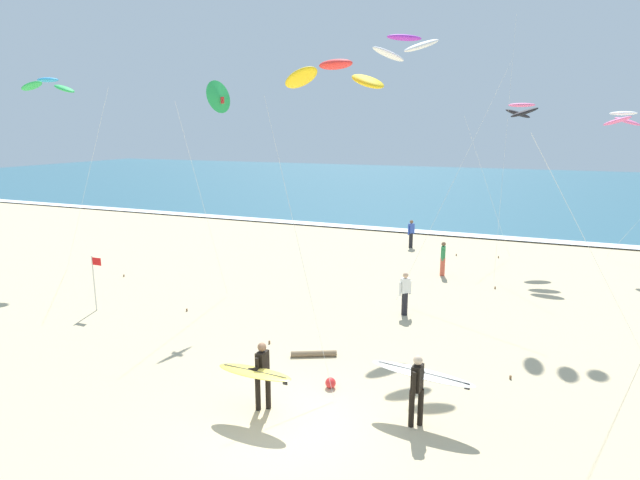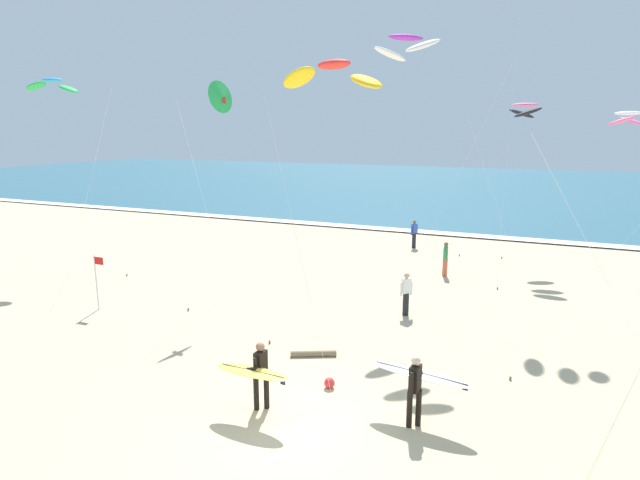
# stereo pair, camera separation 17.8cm
# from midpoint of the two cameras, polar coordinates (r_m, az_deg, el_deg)

# --- Properties ---
(ground_plane) EXTENTS (160.00, 160.00, 0.00)m
(ground_plane) POSITION_cam_midpoint_polar(r_m,az_deg,el_deg) (12.64, -3.18, -19.50)
(ground_plane) COLOR #D1BA8E
(ocean_water) EXTENTS (160.00, 60.00, 0.08)m
(ocean_water) POSITION_cam_midpoint_polar(r_m,az_deg,el_deg) (63.31, 18.63, 5.51)
(ocean_water) COLOR #2D6075
(ocean_water) RESTS_ON ground
(shoreline_foam) EXTENTS (160.00, 1.23, 0.01)m
(shoreline_foam) POSITION_cam_midpoint_polar(r_m,az_deg,el_deg) (34.06, 14.47, 0.66)
(shoreline_foam) COLOR white
(shoreline_foam) RESTS_ON ocean_water
(surfer_lead) EXTENTS (2.49, 1.03, 1.71)m
(surfer_lead) POSITION_cam_midpoint_polar(r_m,az_deg,el_deg) (12.39, 11.08, -14.85)
(surfer_lead) COLOR black
(surfer_lead) RESTS_ON ground
(surfer_trailing) EXTENTS (1.93, 0.94, 1.71)m
(surfer_trailing) POSITION_cam_midpoint_polar(r_m,az_deg,el_deg) (12.66, -6.50, -14.14)
(surfer_trailing) COLOR black
(surfer_trailing) RESTS_ON ground
(kite_arc_ivory_near) EXTENTS (4.96, 2.95, 7.47)m
(kite_arc_ivory_near) POSITION_cam_midpoint_polar(r_m,az_deg,el_deg) (30.15, 30.83, 11.36)
(kite_arc_ivory_near) COLOR pink
(kite_arc_ivory_near) RESTS_ON ground
(kite_arc_rose_mid) EXTENTS (3.55, 2.83, 7.86)m
(kite_arc_rose_mid) POSITION_cam_midpoint_polar(r_m,az_deg,el_deg) (28.08, 21.72, 13.06)
(kite_arc_rose_mid) COLOR black
(kite_arc_rose_mid) RESTS_ON ground
(kite_arc_cobalt_high) EXTENTS (4.06, 2.40, 8.86)m
(kite_arc_cobalt_high) POSITION_cam_midpoint_polar(r_m,az_deg,el_deg) (27.19, -27.11, 14.86)
(kite_arc_cobalt_high) COLOR green
(kite_arc_cobalt_high) RESTS_ON ground
(kite_delta_emerald_low) EXTENTS (0.75, 2.77, 8.41)m
(kite_delta_emerald_low) POSITION_cam_midpoint_polar(r_m,az_deg,el_deg) (20.43, -10.53, 15.13)
(kite_delta_emerald_low) COLOR green
(kite_delta_emerald_low) RESTS_ON ground
(kite_arc_scarlet_distant) EXTENTS (4.26, 3.74, 8.08)m
(kite_arc_scarlet_distant) POSITION_cam_midpoint_polar(r_m,az_deg,el_deg) (11.85, 1.95, 17.60)
(kite_arc_scarlet_distant) COLOR yellow
(kite_arc_scarlet_distant) RESTS_ON ground
(kite_arc_violet_outer) EXTENTS (4.89, 4.89, 9.83)m
(kite_arc_violet_outer) POSITION_cam_midpoint_polar(r_m,az_deg,el_deg) (19.57, 9.68, 20.21)
(kite_arc_violet_outer) COLOR white
(kite_arc_violet_outer) RESTS_ON ground
(bystander_blue_top) EXTENTS (0.33, 0.43, 1.59)m
(bystander_blue_top) POSITION_cam_midpoint_polar(r_m,az_deg,el_deg) (29.83, 10.46, 0.68)
(bystander_blue_top) COLOR black
(bystander_blue_top) RESTS_ON ground
(bystander_white_top) EXTENTS (0.38, 0.37, 1.59)m
(bystander_white_top) POSITION_cam_midpoint_polar(r_m,az_deg,el_deg) (19.04, 9.70, -5.83)
(bystander_white_top) COLOR black
(bystander_white_top) RESTS_ON ground
(bystander_green_top) EXTENTS (0.22, 0.50, 1.59)m
(bystander_green_top) POSITION_cam_midpoint_polar(r_m,az_deg,el_deg) (24.41, 13.80, -2.02)
(bystander_green_top) COLOR #D8593F
(bystander_green_top) RESTS_ON ground
(lifeguard_flag) EXTENTS (0.45, 0.05, 2.10)m
(lifeguard_flag) POSITION_cam_midpoint_polar(r_m,az_deg,el_deg) (20.86, -23.05, -3.76)
(lifeguard_flag) COLOR silver
(lifeguard_flag) RESTS_ON ground
(beach_ball) EXTENTS (0.28, 0.28, 0.28)m
(beach_ball) POSITION_cam_midpoint_polar(r_m,az_deg,el_deg) (14.03, 1.42, -15.40)
(beach_ball) COLOR red
(beach_ball) RESTS_ON ground
(driftwood_log) EXTENTS (1.30, 0.75, 0.17)m
(driftwood_log) POSITION_cam_midpoint_polar(r_m,az_deg,el_deg) (15.77, -0.39, -12.36)
(driftwood_log) COLOR #846B4C
(driftwood_log) RESTS_ON ground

